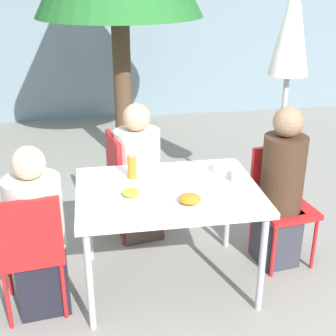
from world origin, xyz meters
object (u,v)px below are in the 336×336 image
Objects in this scene: person_left at (38,236)px; person_far at (138,177)px; salad_bowl at (226,169)px; chair_right at (280,195)px; chair_left at (30,246)px; drinking_cup at (237,176)px; chair_far at (127,177)px; closed_umbrella at (290,44)px; bottle at (132,166)px; person_right at (281,192)px.

person_far is (0.72, 0.80, 0.00)m from person_left.
person_left is 6.15× the size of salad_bowl.
chair_left is at bearing 4.34° from chair_right.
chair_right is 10.26× the size of drinking_cup.
chair_far is 1.68m from closed_umbrella.
closed_umbrella is at bearing 19.28° from chair_left.
chair_right is at bearing 5.68° from chair_left.
person_left is at bearing -153.70° from bottle.
person_right is at bearing 3.23° from chair_left.
chair_left is 1.14m from chair_far.
drinking_cup reaches higher than salad_bowl.
person_right reaches higher than chair_far.
salad_bowl is (1.30, 0.30, 0.25)m from person_left.
person_left is 1.77m from chair_right.
drinking_cup is at bearing -79.93° from salad_bowl.
person_far reaches higher than chair_right.
chair_right is 1.20m from closed_umbrella.
closed_umbrella reaches higher than salad_bowl.
drinking_cup is (0.70, -0.18, -0.04)m from bottle.
chair_right is 1.15m from bottle.
chair_right is (1.79, 0.40, 0.00)m from chair_left.
person_far is at bearing 132.23° from drinking_cup.
person_right is at bearing 49.28° from person_far.
salad_bowl is (-0.40, 0.07, 0.18)m from person_right.
bottle is at bearing -156.08° from closed_umbrella.
person_left reaches higher than bottle.
person_left is at bearing -155.30° from closed_umbrella.
person_right is 0.59× the size of closed_umbrella.
chair_left is at bearing -164.11° from salad_bowl.
drinking_cup is at bearing -129.26° from closed_umbrella.
bottle is (0.64, 0.31, 0.30)m from person_left.
chair_far is at bearing 134.64° from drinking_cup.
chair_left is 0.72× the size of person_right.
chair_right is at bearing 2.41° from salad_bowl.
bottle reaches higher than drinking_cup.
salad_bowl is (0.67, -0.54, 0.26)m from chair_far.
salad_bowl is at bearing -1.52° from bottle.
chair_far is (-1.11, 0.52, 0.00)m from chair_right.
chair_right reaches higher than drinking_cup.
chair_far is (0.68, 0.92, 0.00)m from chair_left.
chair_far is 0.90m from salad_bowl.
bottle is at bearing 19.32° from person_left.
bottle is at bearing -20.66° from person_far.
chair_right is 0.51m from salad_bowl.
salad_bowl is at bearing -5.91° from chair_right.
chair_right is at bearing 54.03° from person_far.
person_left is at bearing -174.33° from drinking_cup.
chair_right is at bearing 3.27° from person_left.
person_left is at bearing -52.56° from person_far.
drinking_cup is at bearing 2.03° from chair_left.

